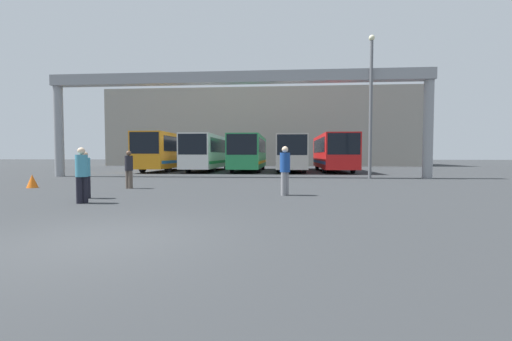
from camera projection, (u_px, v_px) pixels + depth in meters
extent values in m
plane|color=#2D3033|center=(98.00, 241.00, 5.85)|extent=(200.00, 200.00, 0.00)
cube|color=gray|center=(263.00, 130.00, 50.24)|extent=(41.81, 12.00, 10.28)
cylinder|color=gray|center=(59.00, 132.00, 23.23)|extent=(0.60, 0.60, 6.10)
cylinder|color=gray|center=(428.00, 129.00, 21.25)|extent=(0.60, 0.60, 6.10)
cube|color=gray|center=(235.00, 78.00, 22.08)|extent=(24.81, 0.80, 0.70)
cube|color=orange|center=(167.00, 151.00, 31.28)|extent=(2.53, 10.17, 2.98)
cube|color=black|center=(144.00, 143.00, 26.21)|extent=(2.33, 0.06, 1.67)
cube|color=black|center=(167.00, 145.00, 31.25)|extent=(2.56, 8.64, 1.25)
cube|color=#1966B2|center=(167.00, 161.00, 31.32)|extent=(2.56, 9.66, 0.24)
cylinder|color=black|center=(143.00, 166.00, 28.59)|extent=(0.28, 1.07, 1.07)
cylinder|color=black|center=(168.00, 166.00, 28.41)|extent=(0.28, 1.07, 1.07)
cylinder|color=black|center=(166.00, 164.00, 34.26)|extent=(0.28, 1.07, 1.07)
cylinder|color=black|center=(188.00, 164.00, 34.08)|extent=(0.28, 1.07, 1.07)
cube|color=silver|center=(209.00, 152.00, 31.65)|extent=(2.42, 11.54, 2.82)
cube|color=black|center=(192.00, 144.00, 25.91)|extent=(2.22, 0.06, 1.58)
cube|color=black|center=(209.00, 146.00, 31.63)|extent=(2.45, 9.81, 1.19)
cube|color=#268C4C|center=(209.00, 161.00, 31.70)|extent=(2.45, 10.96, 0.24)
cylinder|color=black|center=(188.00, 166.00, 28.58)|extent=(0.28, 1.07, 1.07)
cylinder|color=black|center=(213.00, 166.00, 28.41)|extent=(0.28, 1.07, 1.07)
cylinder|color=black|center=(206.00, 164.00, 35.01)|extent=(0.28, 1.07, 1.07)
cylinder|color=black|center=(226.00, 164.00, 34.84)|extent=(0.28, 1.07, 1.07)
cube|color=#268C4C|center=(249.00, 152.00, 31.00)|extent=(2.50, 10.83, 2.78)
cube|color=black|center=(242.00, 144.00, 25.60)|extent=(2.30, 0.06, 1.56)
cube|color=black|center=(249.00, 146.00, 30.97)|extent=(2.53, 9.21, 1.17)
cube|color=orange|center=(249.00, 162.00, 31.04)|extent=(2.53, 10.29, 0.24)
cylinder|color=black|center=(232.00, 167.00, 28.13)|extent=(0.28, 0.92, 0.92)
cylinder|color=black|center=(258.00, 167.00, 27.95)|extent=(0.28, 0.92, 0.92)
cylinder|color=black|center=(241.00, 165.00, 34.16)|extent=(0.28, 0.92, 0.92)
cylinder|color=black|center=(263.00, 165.00, 33.99)|extent=(0.28, 0.92, 0.92)
cube|color=beige|center=(291.00, 152.00, 31.25)|extent=(2.43, 11.96, 2.74)
cube|color=black|center=(292.00, 145.00, 25.30)|extent=(2.23, 0.06, 1.53)
cube|color=black|center=(291.00, 147.00, 31.23)|extent=(2.46, 10.17, 1.15)
cube|color=black|center=(291.00, 162.00, 31.29)|extent=(2.46, 11.36, 0.24)
cylinder|color=black|center=(278.00, 167.00, 28.06)|extent=(0.28, 1.00, 1.00)
cylinder|color=black|center=(304.00, 167.00, 27.89)|extent=(0.28, 1.00, 1.00)
cylinder|color=black|center=(279.00, 164.00, 34.73)|extent=(0.28, 1.00, 1.00)
cylinder|color=black|center=(300.00, 164.00, 34.56)|extent=(0.28, 1.00, 1.00)
cube|color=red|center=(333.00, 152.00, 30.34)|extent=(2.58, 10.75, 2.82)
cube|color=black|center=(344.00, 144.00, 24.99)|extent=(2.38, 0.06, 1.58)
cube|color=black|center=(333.00, 146.00, 30.32)|extent=(2.61, 9.13, 1.18)
cube|color=#1966B2|center=(333.00, 162.00, 30.38)|extent=(2.61, 10.21, 0.24)
cylinder|color=black|center=(324.00, 167.00, 27.49)|extent=(0.28, 1.04, 1.04)
cylinder|color=black|center=(353.00, 167.00, 27.31)|extent=(0.28, 1.04, 1.04)
cylinder|color=black|center=(317.00, 165.00, 33.48)|extent=(0.28, 1.04, 1.04)
cylinder|color=black|center=(340.00, 165.00, 33.30)|extent=(0.28, 1.04, 1.04)
cylinder|color=black|center=(88.00, 187.00, 11.58)|extent=(0.17, 0.17, 0.75)
cylinder|color=black|center=(83.00, 187.00, 11.55)|extent=(0.17, 0.17, 0.75)
cylinder|color=teal|center=(85.00, 167.00, 11.54)|extent=(0.33, 0.33, 0.63)
sphere|color=tan|center=(85.00, 155.00, 11.52)|extent=(0.20, 0.20, 0.20)
cylinder|color=brown|center=(128.00, 179.00, 14.99)|extent=(0.18, 0.18, 0.79)
cylinder|color=brown|center=(131.00, 180.00, 14.93)|extent=(0.18, 0.18, 0.79)
cylinder|color=black|center=(129.00, 163.00, 14.92)|extent=(0.34, 0.34, 0.66)
sphere|color=brown|center=(129.00, 153.00, 14.90)|extent=(0.21, 0.21, 0.21)
cylinder|color=black|center=(85.00, 190.00, 10.47)|extent=(0.19, 0.19, 0.81)
cylinder|color=black|center=(79.00, 190.00, 10.35)|extent=(0.19, 0.19, 0.81)
cylinder|color=teal|center=(82.00, 166.00, 10.38)|extent=(0.35, 0.35, 0.67)
sphere|color=beige|center=(81.00, 151.00, 10.35)|extent=(0.22, 0.22, 0.22)
cylinder|color=gray|center=(286.00, 184.00, 12.51)|extent=(0.19, 0.19, 0.85)
cylinder|color=gray|center=(284.00, 184.00, 12.39)|extent=(0.19, 0.19, 0.85)
cylinder|color=navy|center=(285.00, 162.00, 12.41)|extent=(0.37, 0.37, 0.71)
sphere|color=beige|center=(285.00, 149.00, 12.39)|extent=(0.23, 0.23, 0.23)
cone|color=orange|center=(32.00, 181.00, 15.31)|extent=(0.48, 0.48, 0.60)
cylinder|color=#595B60|center=(371.00, 110.00, 20.95)|extent=(0.20, 0.20, 8.42)
sphere|color=beige|center=(372.00, 38.00, 20.75)|extent=(0.36, 0.36, 0.36)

